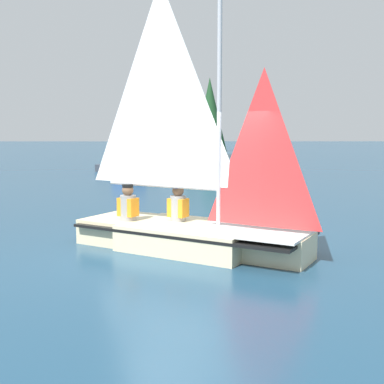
% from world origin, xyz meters
% --- Properties ---
extents(ground_plane, '(260.00, 260.00, 0.00)m').
position_xyz_m(ground_plane, '(0.00, 0.00, 0.00)').
color(ground_plane, navy).
extents(sailboat_main, '(3.60, 4.52, 5.02)m').
position_xyz_m(sailboat_main, '(-0.03, -0.06, 0.65)').
color(sailboat_main, beige).
rests_on(sailboat_main, ground_plane).
extents(sailor_helm, '(0.41, 0.43, 1.16)m').
position_xyz_m(sailor_helm, '(-0.35, -0.26, 0.63)').
color(sailor_helm, black).
rests_on(sailor_helm, ground_plane).
extents(sailor_crew, '(0.41, 0.43, 1.16)m').
position_xyz_m(sailor_crew, '(-0.44, -1.22, 0.63)').
color(sailor_crew, black).
rests_on(sailor_crew, ground_plane).
extents(motorboat_distant, '(4.94, 3.87, 1.10)m').
position_xyz_m(motorboat_distant, '(-16.78, -3.24, 0.38)').
color(motorboat_distant, '#333842').
rests_on(motorboat_distant, ground_plane).
extents(treeline_shore, '(21.36, 5.57, 7.50)m').
position_xyz_m(treeline_shore, '(-43.00, 1.92, 3.33)').
color(treeline_shore, '#193D1E').
rests_on(treeline_shore, ground_plane).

